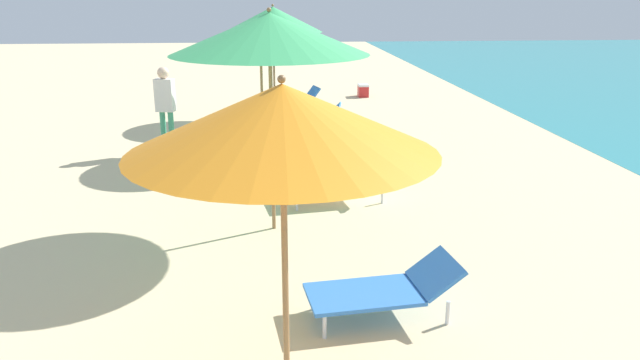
% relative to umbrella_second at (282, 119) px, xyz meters
% --- Properties ---
extents(umbrella_second, '(2.26, 2.26, 2.56)m').
position_rel_umbrella_second_xyz_m(umbrella_second, '(0.00, 0.00, 0.00)').
color(umbrella_second, olive).
rests_on(umbrella_second, ground).
extents(lounger_second_shoreside, '(1.56, 0.81, 0.58)m').
position_rel_umbrella_second_xyz_m(lounger_second_shoreside, '(1.01, 1.09, -1.94)').
color(lounger_second_shoreside, blue).
rests_on(lounger_second_shoreside, ground).
extents(umbrella_third, '(2.54, 2.54, 2.93)m').
position_rel_umbrella_second_xyz_m(umbrella_third, '(-0.05, 3.58, 0.36)').
color(umbrella_third, olive).
rests_on(umbrella_third, ground).
extents(lounger_third_shoreside, '(1.61, 0.90, 0.70)m').
position_rel_umbrella_second_xyz_m(lounger_third_shoreside, '(0.96, 4.65, -1.91)').
color(lounger_third_shoreside, white).
rests_on(lounger_third_shoreside, ground).
extents(umbrella_fourth, '(2.26, 2.26, 2.52)m').
position_rel_umbrella_second_xyz_m(umbrella_fourth, '(-0.20, 7.49, -0.03)').
color(umbrella_fourth, olive).
rests_on(umbrella_fourth, ground).
extents(lounger_fourth_shoreside, '(1.65, 0.78, 0.65)m').
position_rel_umbrella_second_xyz_m(lounger_fourth_shoreside, '(0.27, 8.69, -1.91)').
color(lounger_fourth_shoreside, blue).
rests_on(lounger_fourth_shoreside, ground).
extents(lounger_fourth_inland, '(1.60, 0.91, 0.66)m').
position_rel_umbrella_second_xyz_m(lounger_fourth_inland, '(0.84, 6.36, -1.95)').
color(lounger_fourth_inland, blue).
rests_on(lounger_fourth_inland, ground).
extents(umbrella_farthest, '(2.40, 2.40, 2.84)m').
position_rel_umbrella_second_xyz_m(umbrella_farthest, '(0.09, 11.00, 0.23)').
color(umbrella_farthest, olive).
rests_on(umbrella_farthest, ground).
extents(lounger_farthest_shoreside, '(1.52, 0.93, 0.65)m').
position_rel_umbrella_second_xyz_m(lounger_farthest_shoreside, '(0.65, 12.17, -1.95)').
color(lounger_farthest_shoreside, blue).
rests_on(lounger_farthest_shoreside, ground).
extents(lounger_farthest_inland, '(1.62, 0.93, 0.59)m').
position_rel_umbrella_second_xyz_m(lounger_farthest_inland, '(0.91, 9.98, -1.99)').
color(lounger_farthest_inland, blue).
rests_on(lounger_farthest_inland, ground).
extents(person_walking_near, '(0.40, 0.29, 1.73)m').
position_rel_umbrella_second_xyz_m(person_walking_near, '(-2.11, 7.87, -1.19)').
color(person_walking_near, '#3F9972').
rests_on(person_walking_near, ground).
extents(cooler_box, '(0.32, 0.48, 0.39)m').
position_rel_umbrella_second_xyz_m(cooler_box, '(2.88, 14.44, -2.05)').
color(cooler_box, red).
rests_on(cooler_box, ground).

